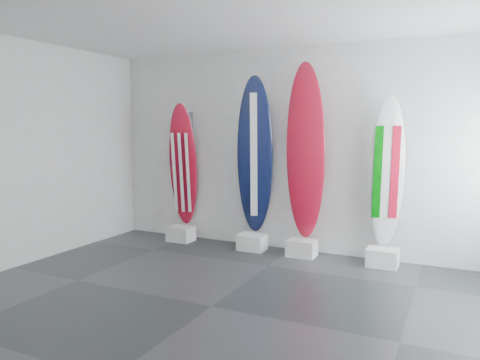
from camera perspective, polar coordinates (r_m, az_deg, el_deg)
The scene contains 13 objects.
floor at distance 4.93m, azimuth -3.54°, elevation -15.38°, with size 6.00×6.00×0.00m, color black.
ceiling at distance 4.72m, azimuth -3.82°, elevation 20.77°, with size 6.00×6.00×0.00m, color white.
wall_back at distance 6.87m, azimuth 6.65°, elevation 3.68°, with size 6.00×6.00×0.00m, color silver.
wall_left at distance 6.60m, azimuth -27.04°, elevation 2.89°, with size 5.00×5.00×0.00m, color silver.
display_block_usa at distance 7.57m, azimuth -7.35°, elevation -6.63°, with size 0.40×0.30×0.24m, color white.
surfboard_usa at distance 7.48m, azimuth -7.06°, elevation 1.82°, with size 0.45×0.08×2.00m, color maroon.
display_block_navy at distance 6.97m, azimuth 1.50°, elevation -7.72°, with size 0.40×0.30×0.24m, color white.
surfboard_navy at distance 6.86m, azimuth 1.88°, elevation 2.99°, with size 0.53×0.08×2.36m, color black.
display_block_swiss at distance 6.70m, azimuth 7.67°, elevation -8.37°, with size 0.40×0.30×0.24m, color white.
surfboard_swiss at distance 6.58m, azimuth 8.12°, elevation 3.44°, with size 0.57×0.08×2.50m, color maroon.
display_block_italy at distance 6.46m, azimuth 17.26°, elevation -9.19°, with size 0.40×0.30×0.24m, color white.
surfboard_italy at distance 6.35m, azimuth 17.75°, elevation 0.87°, with size 0.46×0.08×2.02m, color silver.
wall_outlet at distance 8.13m, azimuth -10.10°, elevation -4.10°, with size 0.09×0.02×0.13m, color silver.
Camera 1 is at (2.25, -3.98, 1.84)m, focal length 34.39 mm.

